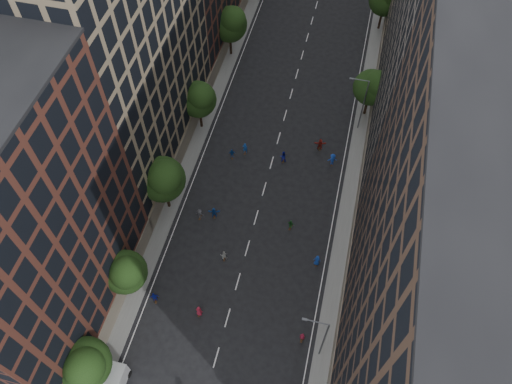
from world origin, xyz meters
TOP-DOWN VIEW (x-y plane):
  - ground at (0.00, 40.00)m, footprint 240.00×240.00m
  - sidewalk_left at (-12.00, 47.50)m, footprint 4.00×105.00m
  - sidewalk_right at (12.00, 47.50)m, footprint 4.00×105.00m
  - bldg_left_a at (-19.00, 11.00)m, footprint 14.00×22.00m
  - bldg_left_b at (-19.00, 35.00)m, footprint 14.00×26.00m
  - bldg_right_a at (19.00, 15.00)m, footprint 14.00×30.00m
  - bldg_right_b at (19.00, 44.00)m, footprint 14.00×28.00m
  - tree_left_0 at (-11.01, 3.85)m, footprint 5.20×5.20m
  - tree_left_1 at (-11.02, 13.86)m, footprint 4.80×4.80m
  - tree_left_2 at (-10.99, 25.83)m, footprint 5.60×5.60m
  - tree_left_3 at (-11.02, 39.85)m, footprint 5.00×5.00m
  - tree_left_4 at (-11.00, 55.84)m, footprint 5.40×5.40m
  - tree_right_a at (11.38, 47.85)m, footprint 5.00×5.00m
  - streetlamp_near at (10.37, 12.00)m, footprint 2.64×0.22m
  - streetlamp_far at (10.37, 45.00)m, footprint 2.64×0.22m
  - skater_4 at (-8.50, 13.56)m, footprint 1.10×0.80m
  - skater_6 at (-3.15, 13.21)m, footprint 0.87×0.60m
  - skater_7 at (8.50, 13.10)m, footprint 0.61×0.41m
  - skater_8 at (-2.37, 20.52)m, footprint 0.90×0.78m
  - skater_9 at (-6.85, 25.34)m, footprint 1.06×0.63m
  - skater_10 at (4.52, 26.56)m, footprint 0.98×0.57m
  - skater_11 at (-5.17, 25.96)m, footprint 1.60×0.83m
  - skater_12 at (8.50, 22.43)m, footprint 0.86×0.56m
  - skater_13 at (-3.95, 36.84)m, footprint 0.68×0.44m
  - skater_14 at (1.42, 36.67)m, footprint 0.97×0.80m
  - skater_15 at (7.97, 37.69)m, footprint 1.41×1.04m
  - skater_16 at (-5.46, 35.64)m, footprint 0.97×0.60m
  - skater_17 at (5.92, 39.96)m, footprint 1.78×0.88m

SIDE VIEW (x-z plane):
  - ground at x=0.00m, z-range 0.00..0.00m
  - sidewalk_left at x=-12.00m, z-range 0.00..0.15m
  - sidewalk_right at x=12.00m, z-range 0.00..0.15m
  - skater_16 at x=-5.46m, z-range 0.00..1.54m
  - skater_10 at x=4.52m, z-range 0.00..1.56m
  - skater_8 at x=-2.37m, z-range 0.00..1.58m
  - skater_9 at x=-6.85m, z-range 0.00..1.61m
  - skater_7 at x=8.50m, z-range 0.00..1.62m
  - skater_11 at x=-5.17m, z-range 0.00..1.65m
  - skater_6 at x=-3.15m, z-range 0.00..1.69m
  - skater_4 at x=-8.50m, z-range 0.00..1.73m
  - skater_12 at x=8.50m, z-range 0.00..1.75m
  - skater_14 at x=1.42m, z-range 0.00..1.82m
  - skater_17 at x=5.92m, z-range 0.00..1.84m
  - skater_13 at x=-3.95m, z-range 0.00..1.85m
  - skater_15 at x=7.97m, z-range 0.00..1.94m
  - streetlamp_near at x=10.37m, z-range 0.64..9.70m
  - streetlamp_far at x=10.37m, z-range 0.64..9.70m
  - tree_left_1 at x=-11.02m, z-range 1.45..9.66m
  - tree_right_a at x=11.38m, z-range 1.43..9.83m
  - tree_left_3 at x=-11.02m, z-range 1.53..10.11m
  - tree_left_0 at x=-11.01m, z-range 1.54..10.37m
  - tree_left_4 at x=-11.00m, z-range 1.56..10.63m
  - tree_left_2 at x=-10.99m, z-range 1.63..11.08m
  - bldg_left_a at x=-19.00m, z-range 0.00..30.00m
  - bldg_right_b at x=19.00m, z-range 0.00..33.00m
  - bldg_left_b at x=-19.00m, z-range 0.00..34.00m
  - bldg_right_a at x=19.00m, z-range 0.00..36.00m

